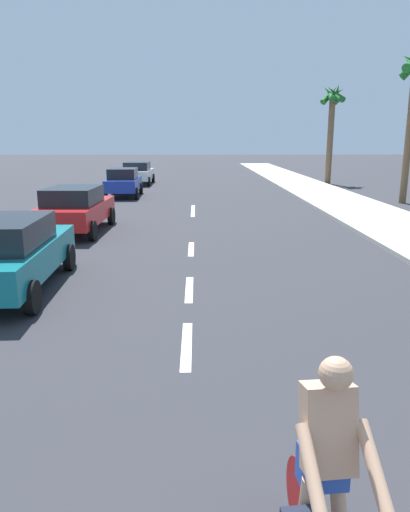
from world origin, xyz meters
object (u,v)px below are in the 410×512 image
at_px(parked_car_red, 75,208).
at_px(parked_car_teal, 6,252).
at_px(parked_car_white, 138,172).
at_px(palm_tree_distant, 332,110).
at_px(cyclist, 323,498).
at_px(parked_car_blue, 123,182).

bearing_deg(parked_car_red, parked_car_teal, -86.98).
bearing_deg(parked_car_white, palm_tree_distant, 0.72).
distance_m(parked_car_red, palm_tree_distant, 22.75).
bearing_deg(parked_car_teal, parked_car_red, 89.32).
height_order(cyclist, parked_car_blue, cyclist).
bearing_deg(cyclist, palm_tree_distant, -110.56).
relative_size(cyclist, parked_car_blue, 0.46).
distance_m(parked_car_red, parked_car_white, 17.73).
bearing_deg(parked_car_blue, parked_car_red, -91.88).
bearing_deg(cyclist, parked_car_blue, -83.73).
xyz_separation_m(parked_car_teal, parked_car_white, (-0.15, 24.21, -0.00)).
height_order(cyclist, parked_car_white, cyclist).
height_order(cyclist, palm_tree_distant, palm_tree_distant).
relative_size(parked_car_teal, parked_car_blue, 1.13).
bearing_deg(parked_car_blue, parked_car_white, 89.37).
height_order(parked_car_teal, parked_car_red, same).
distance_m(cyclist, palm_tree_distant, 32.74).
height_order(parked_car_teal, parked_car_blue, same).
xyz_separation_m(parked_car_red, parked_car_white, (0.00, 17.73, 0.00)).
relative_size(cyclist, palm_tree_distant, 0.26).
distance_m(parked_car_teal, palm_tree_distant, 28.03).
bearing_deg(parked_car_blue, parked_car_teal, -91.15).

